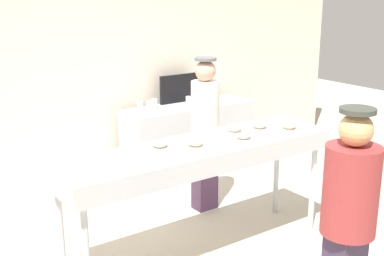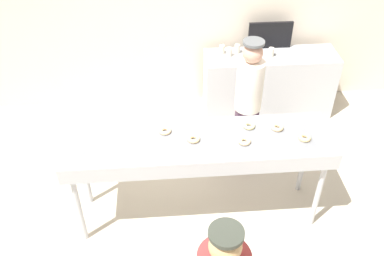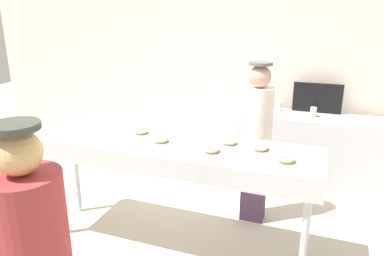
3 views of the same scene
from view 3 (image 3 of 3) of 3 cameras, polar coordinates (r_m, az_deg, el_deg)
ground_plane at (r=3.65m, az=-3.52°, el=-17.89°), size 16.00×16.00×0.00m
back_wall at (r=5.14m, az=6.55°, el=11.71°), size 8.00×0.12×3.19m
fryer_conveyor at (r=3.19m, az=-3.84°, el=-3.76°), size 2.60×0.67×1.05m
plain_donut_0 at (r=2.84m, az=14.47°, el=-4.72°), size 0.16×0.16×0.04m
plain_donut_1 at (r=3.12m, az=5.87°, el=-2.12°), size 0.17×0.17×0.04m
plain_donut_2 at (r=2.94m, az=3.08°, el=-3.36°), size 0.15×0.15×0.04m
plain_donut_3 at (r=3.40m, az=-7.87°, el=-0.51°), size 0.16×0.16×0.04m
plain_donut_4 at (r=3.16m, az=-4.82°, el=-1.82°), size 0.17×0.17×0.04m
plain_donut_5 at (r=3.03m, az=10.64°, el=-3.02°), size 0.17×0.17×0.04m
worker_baker at (r=3.73m, az=9.99°, el=-1.37°), size 0.30×0.30×1.67m
prep_counter at (r=4.81m, az=18.03°, el=-3.49°), size 1.77×0.53×0.91m
paper_cup_0 at (r=4.79m, az=13.27°, el=3.27°), size 0.07×0.07×0.12m
paper_cup_1 at (r=4.64m, az=18.35°, el=2.37°), size 0.07×0.07×0.12m
paper_cup_2 at (r=4.81m, az=10.87°, el=3.51°), size 0.07×0.07×0.12m
paper_cup_3 at (r=4.73m, az=11.75°, el=3.20°), size 0.07×0.07×0.12m
menu_display at (r=4.83m, az=18.90°, el=4.45°), size 0.59×0.04×0.37m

